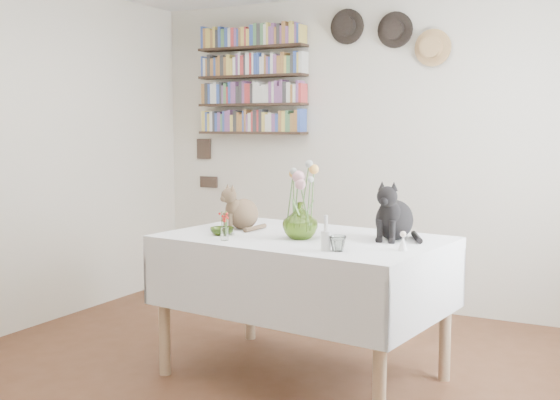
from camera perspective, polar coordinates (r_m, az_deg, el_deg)
The scene contains 14 objects.
room at distance 3.66m, azimuth -4.23°, elevation 2.63°, with size 4.08×4.58×2.58m.
dining_table at distance 4.06m, azimuth 1.91°, elevation -5.84°, with size 1.67×1.18×0.84m.
tabby_cat at distance 4.31m, azimuth -2.98°, elevation -0.47°, with size 0.19×0.24×0.28m, color brown, non-canonical shape.
black_cat at distance 3.96m, azimuth 9.30°, elevation -0.74°, with size 0.23×0.29×0.34m, color black, non-canonical shape.
flower_vase at distance 3.93m, azimuth 1.65°, elevation -1.68°, with size 0.20×0.20×0.21m, color #80A839.
green_bowl at distance 4.09m, azimuth -4.73°, elevation -2.55°, with size 0.14×0.14×0.04m, color #80A839.
drinking_glass at distance 3.56m, azimuth 4.72°, elevation -3.55°, with size 0.09×0.09×0.08m, color white.
candlestick at distance 3.57m, azimuth 3.74°, elevation -3.17°, with size 0.05×0.05×0.18m.
berry_jar at distance 3.89m, azimuth -4.53°, elevation -2.12°, with size 0.04×0.04×0.18m.
porcelain_figurine at distance 3.63m, azimuth 9.97°, elevation -3.39°, with size 0.05×0.05×0.10m.
flower_bouquet at distance 3.91m, azimuth 1.74°, elevation 1.77°, with size 0.17×0.13×0.39m.
bookshelf_unit at distance 6.08m, azimuth -2.29°, elevation 9.65°, with size 1.00×0.16×0.91m.
wall_hats at distance 5.63m, azimuth 8.92°, elevation 13.17°, with size 0.98×0.09×0.48m.
wall_art_plaques at distance 6.42m, azimuth -6.05°, elevation 3.04°, with size 0.21×0.02×0.44m.
Camera 1 is at (1.93, -3.10, 1.48)m, focal length 45.00 mm.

